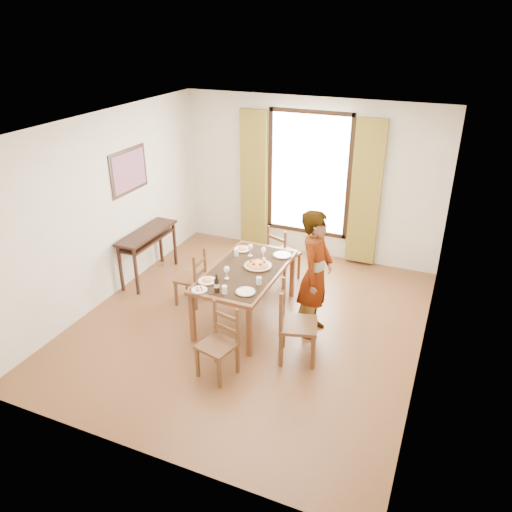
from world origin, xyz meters
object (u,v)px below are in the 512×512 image
at_px(dining_table, 246,274).
at_px(pasta_platter, 258,263).
at_px(console_table, 147,238).
at_px(man, 315,274).

height_order(dining_table, pasta_platter, pasta_platter).
xyz_separation_m(console_table, pasta_platter, (2.03, -0.35, 0.12)).
height_order(console_table, dining_table, console_table).
bearing_deg(console_table, dining_table, -14.05).
distance_m(console_table, dining_table, 1.97).
distance_m(dining_table, man, 0.98).
bearing_deg(console_table, man, -8.97).
bearing_deg(console_table, pasta_platter, -9.77).
bearing_deg(pasta_platter, console_table, 170.23).
bearing_deg(dining_table, man, 1.48).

